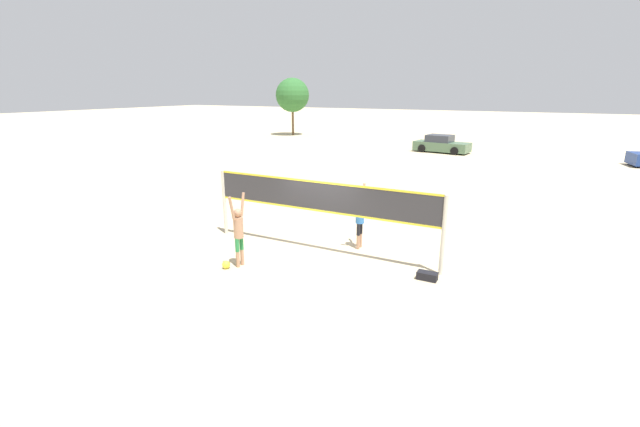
% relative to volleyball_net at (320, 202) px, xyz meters
% --- Properties ---
extents(ground_plane, '(200.00, 200.00, 0.00)m').
position_rel_volleyball_net_xyz_m(ground_plane, '(0.00, 0.00, -1.66)').
color(ground_plane, '#C6B28C').
extents(volleyball_net, '(7.84, 0.12, 2.32)m').
position_rel_volleyball_net_xyz_m(volleyball_net, '(0.00, 0.00, 0.00)').
color(volleyball_net, beige).
rests_on(volleyball_net, ground_plane).
extents(player_spiker, '(0.28, 0.71, 2.19)m').
position_rel_volleyball_net_xyz_m(player_spiker, '(-1.54, -2.16, -0.50)').
color(player_spiker, tan).
rests_on(player_spiker, ground_plane).
extents(player_blocker, '(0.28, 0.70, 2.14)m').
position_rel_volleyball_net_xyz_m(player_blocker, '(1.01, 0.86, -0.53)').
color(player_blocker, tan).
rests_on(player_blocker, ground_plane).
extents(volleyball, '(0.23, 0.23, 0.23)m').
position_rel_volleyball_net_xyz_m(volleyball, '(-1.79, -2.51, -1.54)').
color(volleyball, yellow).
rests_on(volleyball, ground_plane).
extents(gear_bag, '(0.55, 0.28, 0.22)m').
position_rel_volleyball_net_xyz_m(gear_bag, '(3.62, -0.54, -1.55)').
color(gear_bag, black).
rests_on(gear_bag, ground_plane).
extents(parked_car_mid, '(4.64, 2.38, 1.43)m').
position_rel_volleyball_net_xyz_m(parked_car_mid, '(-1.62, 24.78, -1.02)').
color(parked_car_mid, '#4C6B4C').
rests_on(parked_car_mid, ground_plane).
extents(tree_left_cluster, '(3.74, 3.74, 6.31)m').
position_rel_volleyball_net_xyz_m(tree_left_cluster, '(-19.82, 31.08, 2.77)').
color(tree_left_cluster, brown).
rests_on(tree_left_cluster, ground_plane).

